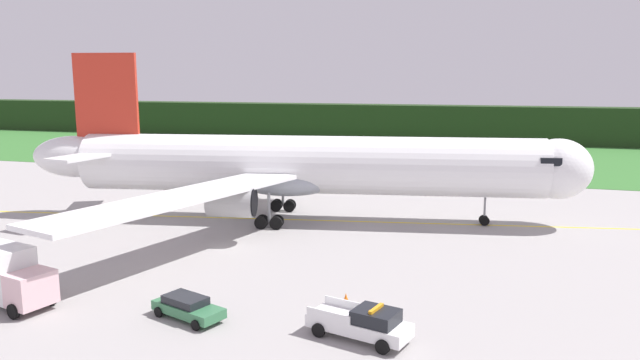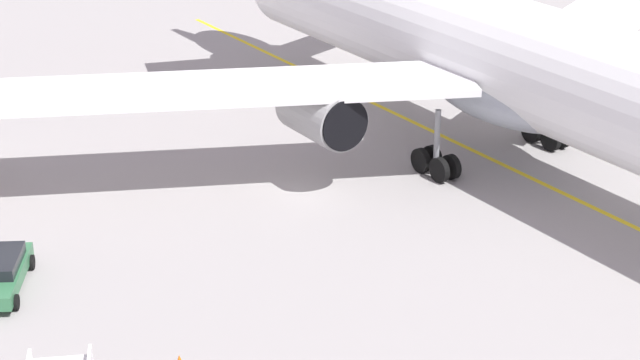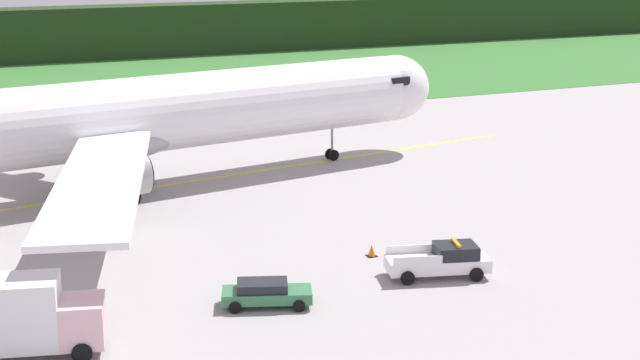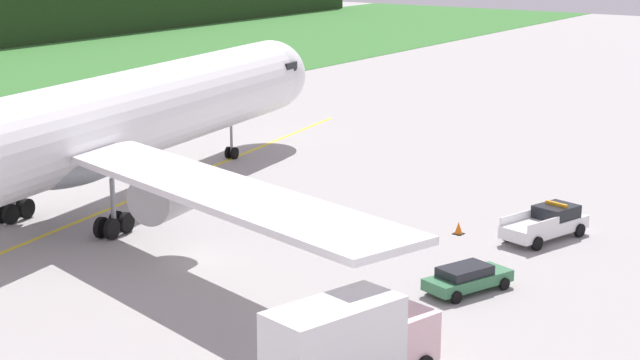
% 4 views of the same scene
% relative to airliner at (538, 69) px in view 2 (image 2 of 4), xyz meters
% --- Properties ---
extents(ground, '(320.00, 320.00, 0.00)m').
position_rel_airliner_xyz_m(ground, '(-2.50, -9.85, -5.35)').
color(ground, '#9B9795').
extents(taxiway_centerline_main, '(68.95, 11.78, 0.01)m').
position_rel_airliner_xyz_m(taxiway_centerline_main, '(0.60, 0.10, -5.35)').
color(taxiway_centerline_main, yellow).
rests_on(taxiway_centerline_main, ground).
extents(airliner, '(53.92, 49.76, 16.00)m').
position_rel_airliner_xyz_m(airliner, '(0.00, 0.00, 0.00)').
color(airliner, white).
rests_on(airliner, ground).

